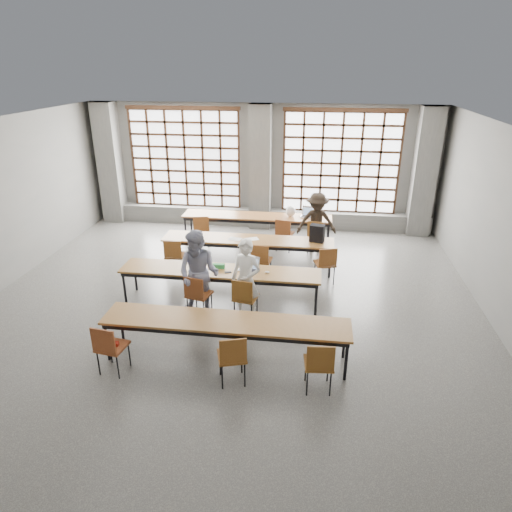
{
  "coord_description": "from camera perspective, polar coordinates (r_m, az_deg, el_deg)",
  "views": [
    {
      "loc": [
        1.62,
        -7.58,
        4.56
      ],
      "look_at": [
        0.53,
        0.4,
        1.1
      ],
      "focal_mm": 32.0,
      "sensor_mm": 36.0,
      "label": 1
    }
  ],
  "objects": [
    {
      "name": "chair_near_left",
      "position": [
        7.5,
        -17.92,
        -10.5
      ],
      "size": [
        0.48,
        0.48,
        0.88
      ],
      "color": "brown",
      "rests_on": "floor"
    },
    {
      "name": "floor",
      "position": [
        8.99,
        -3.73,
        -7.3
      ],
      "size": [
        11.0,
        11.0,
        0.0
      ],
      "primitive_type": "plane",
      "color": "#4D4D4A",
      "rests_on": "ground"
    },
    {
      "name": "chair_mid_left",
      "position": [
        10.51,
        -10.19,
        0.35
      ],
      "size": [
        0.44,
        0.44,
        0.88
      ],
      "color": "brown",
      "rests_on": "floor"
    },
    {
      "name": "chair_front_right",
      "position": [
        8.53,
        -1.47,
        -4.91
      ],
      "size": [
        0.49,
        0.49,
        0.88
      ],
      "color": "brown",
      "rests_on": "floor"
    },
    {
      "name": "desk_row_c",
      "position": [
        9.12,
        -4.49,
        -2.11
      ],
      "size": [
        4.0,
        0.7,
        0.73
      ],
      "color": "brown",
      "rests_on": "floor"
    },
    {
      "name": "sill_ledge",
      "position": [
        13.67,
        0.58,
        4.86
      ],
      "size": [
        9.8,
        0.35,
        0.5
      ],
      "primitive_type": "cube",
      "color": "#5A5957",
      "rests_on": "floor"
    },
    {
      "name": "student_back",
      "position": [
        11.71,
        7.59,
        4.16
      ],
      "size": [
        1.06,
        0.7,
        1.55
      ],
      "primitive_type": "imported",
      "rotation": [
        0.0,
        0.0,
        0.13
      ],
      "color": "black",
      "rests_on": "floor"
    },
    {
      "name": "column_mid",
      "position": [
        13.2,
        0.56,
        10.94
      ],
      "size": [
        0.6,
        0.55,
        3.5
      ],
      "primitive_type": "cube",
      "color": "#5A5957",
      "rests_on": "floor"
    },
    {
      "name": "chair_near_mid",
      "position": [
        6.94,
        -2.97,
        -12.21
      ],
      "size": [
        0.53,
        0.53,
        0.88
      ],
      "color": "brown",
      "rests_on": "floor"
    },
    {
      "name": "green_box",
      "position": [
        9.16,
        -4.72,
        -1.26
      ],
      "size": [
        0.25,
        0.1,
        0.09
      ],
      "primitive_type": "cube",
      "rotation": [
        0.0,
        0.0,
        0.05
      ],
      "color": "#2B8540",
      "rests_on": "desk_row_c"
    },
    {
      "name": "phone",
      "position": [
        8.97,
        -3.51,
        -2.03
      ],
      "size": [
        0.14,
        0.1,
        0.01
      ],
      "primitive_type": "cube",
      "rotation": [
        0.0,
        0.0,
        0.32
      ],
      "color": "black",
      "rests_on": "desk_row_c"
    },
    {
      "name": "column_left",
      "position": [
        14.46,
        -17.77,
        10.94
      ],
      "size": [
        0.6,
        0.55,
        3.5
      ],
      "primitive_type": "cube",
      "color": "#5A5957",
      "rests_on": "floor"
    },
    {
      "name": "desk_row_d",
      "position": [
        7.42,
        -3.81,
        -8.48
      ],
      "size": [
        4.0,
        0.7,
        0.73
      ],
      "color": "brown",
      "rests_on": "floor"
    },
    {
      "name": "chair_front_left",
      "position": [
        8.71,
        -7.38,
        -4.49
      ],
      "size": [
        0.51,
        0.51,
        0.88
      ],
      "color": "maroon",
      "rests_on": "floor"
    },
    {
      "name": "ceiling",
      "position": [
        7.82,
        -4.41,
        15.38
      ],
      "size": [
        11.0,
        11.0,
        0.0
      ],
      "primitive_type": "plane",
      "rotation": [
        3.14,
        0.0,
        0.0
      ],
      "color": "silver",
      "rests_on": "floor"
    },
    {
      "name": "column_right",
      "position": [
        13.41,
        20.29,
        9.72
      ],
      "size": [
        0.6,
        0.55,
        3.5
      ],
      "primitive_type": "cube",
      "color": "#5A5957",
      "rests_on": "floor"
    },
    {
      "name": "window_right",
      "position": [
        13.28,
        10.54,
        11.3
      ],
      "size": [
        3.32,
        0.12,
        3.0
      ],
      "color": "white",
      "rests_on": "wall_back"
    },
    {
      "name": "wall_front",
      "position": [
        3.85,
        -22.46,
        -25.93
      ],
      "size": [
        10.0,
        0.0,
        10.0
      ],
      "primitive_type": "plane",
      "rotation": [
        -1.57,
        0.0,
        0.0
      ],
      "color": "#62625F",
      "rests_on": "floor"
    },
    {
      "name": "student_female",
      "position": [
        8.67,
        -7.15,
        -2.26
      ],
      "size": [
        0.91,
        0.76,
        1.71
      ],
      "primitive_type": "imported",
      "rotation": [
        0.0,
        0.0,
        -0.14
      ],
      "color": "navy",
      "rests_on": "floor"
    },
    {
      "name": "desk_row_a",
      "position": [
        12.32,
        0.12,
        4.8
      ],
      "size": [
        4.0,
        0.7,
        0.73
      ],
      "color": "brown",
      "rests_on": "floor"
    },
    {
      "name": "chair_near_right",
      "position": [
        6.85,
        7.93,
        -12.97
      ],
      "size": [
        0.46,
        0.46,
        0.88
      ],
      "color": "brown",
      "rests_on": "floor"
    },
    {
      "name": "student_male",
      "position": [
        8.52,
        -1.26,
        -2.97
      ],
      "size": [
        0.66,
        0.53,
        1.59
      ],
      "primitive_type": "imported",
      "rotation": [
        0.0,
        0.0,
        -0.28
      ],
      "color": "white",
      "rests_on": "floor"
    },
    {
      "name": "wall_back",
      "position": [
        13.47,
        0.71,
        11.19
      ],
      "size": [
        10.0,
        0.0,
        10.0
      ],
      "primitive_type": "plane",
      "rotation": [
        1.57,
        0.0,
        0.0
      ],
      "color": "#62625F",
      "rests_on": "floor"
    },
    {
      "name": "chair_mid_centre",
      "position": [
        10.1,
        0.62,
        -0.24
      ],
      "size": [
        0.47,
        0.47,
        0.88
      ],
      "color": "brown",
      "rests_on": "floor"
    },
    {
      "name": "plastic_bag",
      "position": [
        12.22,
        4.35,
        5.61
      ],
      "size": [
        0.29,
        0.25,
        0.29
      ],
      "primitive_type": "ellipsoid",
      "rotation": [
        0.0,
        0.0,
        0.16
      ],
      "color": "white",
      "rests_on": "desk_row_a"
    },
    {
      "name": "backpack",
      "position": [
        10.52,
        7.65,
        2.84
      ],
      "size": [
        0.36,
        0.27,
        0.4
      ],
      "primitive_type": "cube",
      "rotation": [
        0.0,
        0.0,
        -0.24
      ],
      "color": "black",
      "rests_on": "desk_row_b"
    },
    {
      "name": "laptop_back",
      "position": [
        12.29,
        6.53,
        5.21
      ],
      "size": [
        0.42,
        0.38,
        0.26
      ],
      "color": "silver",
      "rests_on": "desk_row_a"
    },
    {
      "name": "chair_back_left",
      "position": [
        12.04,
        -6.83,
        3.53
      ],
      "size": [
        0.5,
        0.51,
        0.88
      ],
      "color": "brown",
      "rests_on": "floor"
    },
    {
      "name": "chair_back_right",
      "position": [
        11.67,
        7.47,
        2.86
      ],
      "size": [
        0.47,
        0.48,
        0.88
      ],
      "color": "brown",
      "rests_on": "floor"
    },
    {
      "name": "paper_sheet_c",
      "position": [
        10.64,
        -0.5,
        2.14
      ],
      "size": [
        0.36,
        0.32,
        0.0
      ],
      "primitive_type": "cube",
      "rotation": [
        0.0,
        0.0,
        0.44
      ],
      "color": "white",
      "rests_on": "desk_row_b"
    },
    {
      "name": "desk_row_b",
      "position": [
        10.68,
        -1.03,
        1.84
      ],
      "size": [
        4.0,
        0.7,
        0.73
      ],
      "color": "brown",
      "rests_on": "floor"
    },
    {
      "name": "chair_back_mid",
      "position": [
        11.7,
        3.52,
        3.07
      ],
      "size": [
        0.49,
        0.5,
        0.88
      ],
      "color": "brown",
      "rests_on": "floor"
    },
    {
      "name": "chair_mid_right",
      "position": [
        10.04,
        8.75,
        -0.67
      ],
      "size": [
        0.52,
        0.52,
        0.88
      ],
      "color": "brown",
      "rests_on": "floor"
    },
    {
      "name": "red_pouch",
      "position": [
        7.57,
        -17.56,
        -10.42
      ],
      "size": [
        0.21,
        0.1,
        0.06
      ],
      "primitive_type": "cube",
      "rotation": [
        0.0,
        0.0,
        0.11
      ],
      "color": "#9F2113",
      "rests_on": "chair_near_left"
    },
    {
      "name": "mouse",
      "position": [
        8.93,
        1.44,
        -2.03
      ],
      "size": [
        0.1,
        0.07,
        0.04
      ],
      "primitive_type": "ellipsoid",
      "rotation": [
        0.0,
        0.0,
        0.09
      ],
      "color": "silver",
      "rests_on": "desk_row_c"
    },
    {
      "name": "paper_sheet_b",
      "position": [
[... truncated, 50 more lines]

